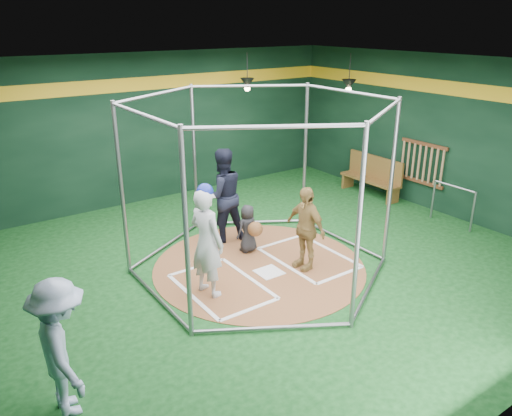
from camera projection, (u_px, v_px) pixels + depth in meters
room_shell at (259, 173)px, 8.39m from camera, size 10.10×9.10×3.53m
clay_disc at (259, 266)px, 9.00m from camera, size 3.80×3.80×0.01m
home_plate at (269, 272)px, 8.77m from camera, size 0.43×0.43×0.01m
batter_box_left at (221, 286)px, 8.29m from camera, size 1.17×1.77×0.01m
batter_box_right at (308, 257)px, 9.32m from camera, size 1.17×1.77×0.01m
batting_cage at (259, 188)px, 8.47m from camera, size 4.05×4.67×3.00m
bat_rack at (422, 163)px, 11.58m from camera, size 0.07×1.25×0.98m
pendant_lamp_near at (247, 83)px, 11.97m from camera, size 0.34×0.34×0.90m
pendant_lamp_far at (349, 85)px, 11.71m from camera, size 0.34×0.34×0.90m
batter_figure at (207, 241)px, 7.81m from camera, size 0.57×0.74×1.86m
visitor_leopard at (305, 228)px, 8.71m from camera, size 0.43×0.91×1.51m
catcher_figure at (249, 229)px, 9.39m from camera, size 0.49×0.57×0.93m
umpire at (222, 195)px, 9.77m from camera, size 1.01×0.84×1.88m
bystander_blue at (62, 348)px, 5.43m from camera, size 0.63×1.08×1.65m
dugout_bench at (372, 175)px, 12.53m from camera, size 0.40×1.70×0.99m
steel_railing at (453, 199)px, 10.65m from camera, size 0.05×1.03×0.89m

